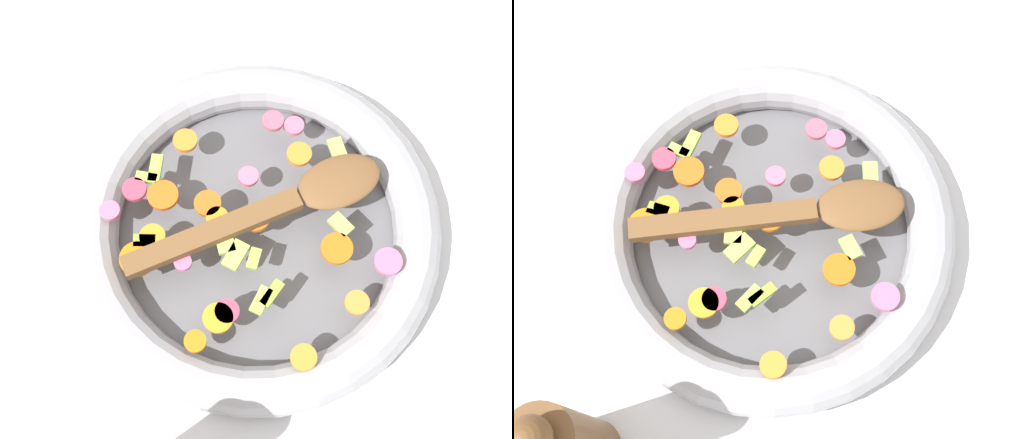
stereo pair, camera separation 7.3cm
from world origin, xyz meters
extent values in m
plane|color=silver|center=(0.00, 0.00, 0.00)|extent=(4.00, 4.00, 0.00)
cylinder|color=slate|center=(0.00, 0.00, 0.01)|extent=(0.34, 0.34, 0.01)
torus|color=#9E9EA5|center=(0.00, 0.00, 0.03)|extent=(0.39, 0.39, 0.05)
cylinder|color=orange|center=(0.08, 0.01, 0.05)|extent=(0.03, 0.03, 0.01)
cylinder|color=orange|center=(0.02, 0.11, 0.05)|extent=(0.04, 0.04, 0.01)
cylinder|color=orange|center=(-0.04, 0.09, 0.05)|extent=(0.04, 0.04, 0.01)
cylinder|color=orange|center=(-0.11, 0.07, 0.05)|extent=(0.04, 0.04, 0.01)
cylinder|color=orange|center=(0.02, -0.08, 0.05)|extent=(0.05, 0.05, 0.01)
cylinder|color=orange|center=(-0.02, 0.03, 0.05)|extent=(0.03, 0.03, 0.01)
cylinder|color=orange|center=(-0.08, -0.12, 0.05)|extent=(0.04, 0.04, 0.01)
cylinder|color=orange|center=(-0.08, 0.07, 0.05)|extent=(0.04, 0.04, 0.01)
cylinder|color=orange|center=(-0.03, 0.02, 0.05)|extent=(0.03, 0.03, 0.01)
cylinder|color=orange|center=(-0.10, -0.03, 0.05)|extent=(0.04, 0.04, 0.01)
cylinder|color=#D65F1B|center=(-0.02, 0.05, 0.05)|extent=(0.04, 0.04, 0.01)
cylinder|color=orange|center=(-0.13, -0.03, 0.05)|extent=(0.03, 0.03, 0.01)
cylinder|color=orange|center=(0.00, 0.00, 0.05)|extent=(0.04, 0.04, 0.01)
cylinder|color=orange|center=(-0.01, -0.13, 0.05)|extent=(0.03, 0.03, 0.01)
cube|color=#ACCC5A|center=(0.05, -0.07, 0.05)|extent=(0.02, 0.03, 0.01)
cube|color=#8EB731|center=(-0.09, 0.07, 0.05)|extent=(0.02, 0.03, 0.01)
cube|color=#A1BF4C|center=(-0.04, 0.12, 0.05)|extent=(0.02, 0.02, 0.01)
cube|color=#ACDD57|center=(-0.04, -0.01, 0.05)|extent=(0.03, 0.02, 0.01)
cube|color=#8BAE36|center=(-0.05, -0.06, 0.05)|extent=(0.03, 0.01, 0.01)
cube|color=#AFD94C|center=(-0.06, -0.06, 0.05)|extent=(0.03, 0.02, 0.01)
cube|color=#B6C65C|center=(-0.04, 0.01, 0.05)|extent=(0.03, 0.03, 0.01)
cube|color=#A9D859|center=(0.11, -0.02, 0.05)|extent=(0.03, 0.03, 0.01)
cube|color=#A3C549|center=(-0.03, -0.02, 0.05)|extent=(0.02, 0.02, 0.01)
cube|color=#97C64A|center=(-0.02, 0.12, 0.05)|extent=(0.03, 0.03, 0.01)
cylinder|color=#C63E5C|center=(-0.09, -0.04, 0.05)|extent=(0.03, 0.03, 0.01)
cylinder|color=pink|center=(-0.08, 0.03, 0.05)|extent=(0.03, 0.03, 0.01)
cylinder|color=#E86586|center=(0.11, 0.03, 0.05)|extent=(0.02, 0.02, 0.01)
cylinder|color=pink|center=(0.05, -0.13, 0.05)|extent=(0.03, 0.03, 0.01)
cylinder|color=pink|center=(-0.09, 0.12, 0.05)|extent=(0.03, 0.03, 0.01)
cylinder|color=#E15872|center=(0.10, 0.05, 0.05)|extent=(0.03, 0.03, 0.01)
cylinder|color=pink|center=(0.03, 0.04, 0.05)|extent=(0.03, 0.03, 0.01)
cylinder|color=#D93F5A|center=(-0.05, 0.12, 0.05)|extent=(0.04, 0.04, 0.01)
cube|color=brown|center=(-0.04, 0.02, 0.06)|extent=(0.18, 0.11, 0.01)
ellipsoid|color=brown|center=(0.08, -0.04, 0.06)|extent=(0.11, 0.09, 0.01)
camera|label=1|loc=(-0.20, -0.15, 0.73)|focal=50.00mm
camera|label=2|loc=(-0.14, -0.20, 0.73)|focal=50.00mm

